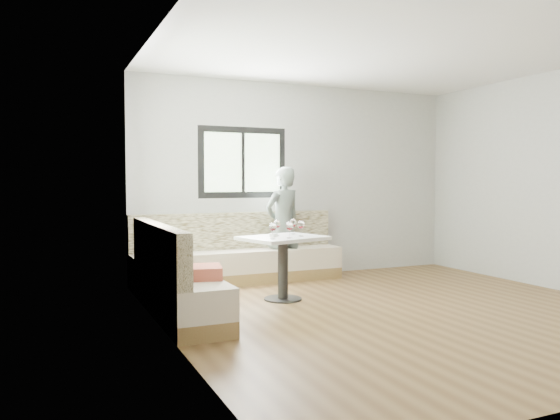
% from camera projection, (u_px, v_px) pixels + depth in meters
% --- Properties ---
extents(room, '(5.01, 5.01, 2.81)m').
position_uv_depth(room, '(393.00, 179.00, 5.80)').
color(room, brown).
rests_on(room, ground).
extents(banquette, '(2.90, 2.80, 0.95)m').
position_uv_depth(banquette, '(214.00, 268.00, 6.66)').
color(banquette, olive).
rests_on(banquette, ground).
extents(table, '(1.06, 0.92, 0.74)m').
position_uv_depth(table, '(283.00, 252.00, 6.35)').
color(table, black).
rests_on(table, ground).
extents(person, '(0.66, 0.52, 1.59)m').
position_uv_depth(person, '(283.00, 224.00, 7.61)').
color(person, slate).
rests_on(person, ground).
extents(olive_ramekin, '(0.10, 0.10, 0.04)m').
position_uv_depth(olive_ramekin, '(274.00, 235.00, 6.31)').
color(olive_ramekin, white).
rests_on(olive_ramekin, table).
extents(wine_glass_a, '(0.08, 0.08, 0.19)m').
position_uv_depth(wine_glass_a, '(273.00, 227.00, 6.04)').
color(wine_glass_a, white).
rests_on(wine_glass_a, table).
extents(wine_glass_b, '(0.08, 0.08, 0.19)m').
position_uv_depth(wine_glass_b, '(290.00, 227.00, 6.13)').
color(wine_glass_b, white).
rests_on(wine_glass_b, table).
extents(wine_glass_c, '(0.08, 0.08, 0.19)m').
position_uv_depth(wine_glass_c, '(301.00, 225.00, 6.35)').
color(wine_glass_c, white).
rests_on(wine_glass_c, table).
extents(wine_glass_d, '(0.08, 0.08, 0.19)m').
position_uv_depth(wine_glass_d, '(277.00, 225.00, 6.44)').
color(wine_glass_d, white).
rests_on(wine_glass_d, table).
extents(wine_glass_e, '(0.08, 0.08, 0.19)m').
position_uv_depth(wine_glass_e, '(293.00, 223.00, 6.60)').
color(wine_glass_e, white).
rests_on(wine_glass_e, table).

